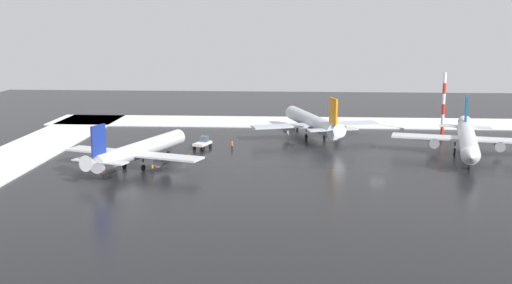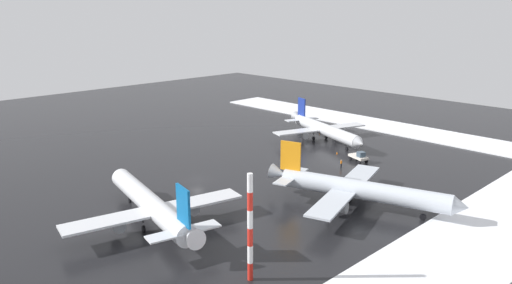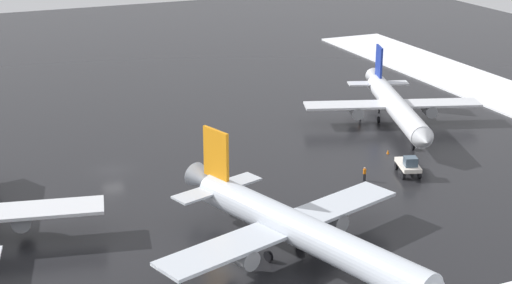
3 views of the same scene
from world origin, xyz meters
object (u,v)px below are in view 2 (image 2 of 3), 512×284
airplane_far_rear (324,129)px  ground_crew_mid_apron (303,137)px  pushback_tug (359,156)px  ground_crew_beside_wing (341,163)px  traffic_cone_near_nose (337,153)px  airplane_foreground_jet (358,189)px  airplane_parked_portside (151,204)px  antenna_mast (250,228)px  traffic_cone_mid_line (319,133)px

airplane_far_rear → ground_crew_mid_apron: bearing=-123.8°
pushback_tug → ground_crew_beside_wing: size_ratio=2.96×
ground_crew_beside_wing → traffic_cone_near_nose: ground_crew_beside_wing is taller
ground_crew_beside_wing → traffic_cone_near_nose: size_ratio=3.11×
airplane_foreground_jet → ground_crew_mid_apron: bearing=124.4°
airplane_parked_portside → antenna_mast: size_ratio=2.41×
airplane_far_rear → ground_crew_mid_apron: size_ratio=17.75×
airplane_parked_portside → airplane_foreground_jet: bearing=-110.8°
airplane_parked_portside → traffic_cone_mid_line: bearing=-62.1°
traffic_cone_near_nose → traffic_cone_mid_line: size_ratio=1.00×
antenna_mast → airplane_parked_portside: bearing=89.0°
airplane_foreground_jet → traffic_cone_mid_line: 51.63m
traffic_cone_near_nose → ground_crew_mid_apron: bearing=74.2°
ground_crew_mid_apron → traffic_cone_mid_line: (8.20, 1.15, -0.70)m
airplane_parked_portside → ground_crew_mid_apron: bearing=-61.0°
airplane_far_rear → antenna_mast: (-60.17, -35.58, 3.96)m
antenna_mast → airplane_far_rear: bearing=30.6°
airplane_foreground_jet → traffic_cone_near_nose: (23.91, 22.05, -3.07)m
ground_crew_beside_wing → traffic_cone_near_nose: bearing=-47.1°
pushback_tug → ground_crew_mid_apron: pushback_tug is taller
airplane_far_rear → traffic_cone_mid_line: airplane_far_rear is taller
airplane_far_rear → ground_crew_mid_apron: 5.75m
airplane_far_rear → airplane_parked_portside: size_ratio=0.89×
pushback_tug → antenna_mast: size_ratio=0.36×
ground_crew_beside_wing → traffic_cone_mid_line: size_ratio=3.11×
pushback_tug → airplane_far_rear: bearing=170.3°
airplane_far_rear → antenna_mast: size_ratio=2.16×
airplane_far_rear → traffic_cone_mid_line: 7.85m
ground_crew_beside_wing → traffic_cone_mid_line: bearing=-41.1°
traffic_cone_mid_line → antenna_mast: bearing=-147.8°
airplane_parked_portside → ground_crew_mid_apron: airplane_parked_portside is taller
antenna_mast → traffic_cone_mid_line: size_ratio=25.57×
ground_crew_beside_wing → ground_crew_mid_apron: 23.45m
airplane_parked_portside → traffic_cone_mid_line: size_ratio=61.75×
airplane_far_rear → traffic_cone_mid_line: (4.96, 5.41, -2.79)m
airplane_far_rear → ground_crew_beside_wing: 21.98m
airplane_far_rear → airplane_foreground_jet: airplane_foreground_jet is taller
ground_crew_beside_wing → traffic_cone_near_nose: (7.60, 6.75, -0.70)m
airplane_parked_portside → airplane_foreground_jet: size_ratio=1.02×
airplane_far_rear → airplane_parked_portside: bearing=-59.0°
ground_crew_beside_wing → traffic_cone_mid_line: 29.22m
ground_crew_mid_apron → ground_crew_beside_wing: bearing=117.9°
traffic_cone_mid_line → airplane_parked_portside: bearing=-164.3°
airplane_foreground_jet → ground_crew_mid_apron: airplane_foreground_jet is taller
airplane_far_rear → airplane_foreground_jet: 44.21m
pushback_tug → ground_crew_beside_wing: pushback_tug is taller
ground_crew_mid_apron → antenna_mast: 69.75m
ground_crew_beside_wing → antenna_mast: (-45.46, -19.39, 6.06)m
airplane_far_rear → airplane_parked_portside: 61.13m
airplane_far_rear → airplane_parked_portside: airplane_parked_portside is taller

